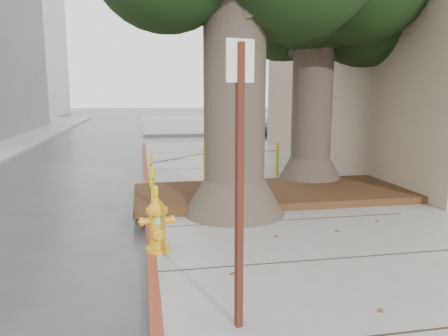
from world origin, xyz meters
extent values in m
plane|color=#28282B|center=(0.00, 0.00, 0.00)|extent=(140.00, 140.00, 0.00)
cube|color=slate|center=(6.00, 30.00, 0.07)|extent=(16.00, 20.00, 0.15)
cube|color=maroon|center=(-2.00, 2.50, 0.07)|extent=(0.14, 26.00, 0.16)
cube|color=black|center=(0.90, 3.90, 0.23)|extent=(6.40, 2.60, 0.16)
cube|color=silver|center=(16.00, 26.00, 4.50)|extent=(10.00, 10.00, 9.00)
cube|color=slate|center=(22.00, 32.00, 6.00)|extent=(12.00, 14.00, 12.00)
cone|color=#4C3F33|center=(-0.30, 2.70, 0.50)|extent=(2.04, 2.04, 0.70)
cylinder|color=#4C3F33|center=(-0.30, 2.70, 2.53)|extent=(1.20, 1.20, 4.22)
cone|color=#4C3F33|center=(2.30, 5.20, 0.50)|extent=(1.77, 1.77, 0.70)
cylinder|color=#4C3F33|center=(2.30, 5.20, 2.32)|extent=(1.04, 1.04, 3.84)
cylinder|color=#CEB80B|center=(-1.90, 1.20, 0.60)|extent=(0.08, 0.08, 0.90)
sphere|color=#CEB80B|center=(-1.90, 1.20, 1.05)|extent=(0.09, 0.09, 0.09)
cylinder|color=#CEB80B|center=(-1.90, 3.00, 0.60)|extent=(0.08, 0.08, 0.90)
sphere|color=#CEB80B|center=(-1.90, 3.00, 1.05)|extent=(0.09, 0.09, 0.09)
cylinder|color=#CEB80B|center=(-1.90, 4.80, 0.60)|extent=(0.08, 0.08, 0.90)
sphere|color=#CEB80B|center=(-1.90, 4.80, 1.05)|extent=(0.09, 0.09, 0.09)
cylinder|color=#CEB80B|center=(-0.40, 6.30, 0.60)|extent=(0.08, 0.08, 0.90)
sphere|color=#CEB80B|center=(-0.40, 6.30, 1.05)|extent=(0.09, 0.09, 0.09)
cylinder|color=#CEB80B|center=(1.80, 6.50, 0.60)|extent=(0.08, 0.08, 0.90)
sphere|color=#CEB80B|center=(1.80, 6.50, 1.05)|extent=(0.09, 0.09, 0.09)
cylinder|color=black|center=(-1.90, 2.10, 0.87)|extent=(0.02, 1.80, 0.02)
cylinder|color=black|center=(-1.90, 3.90, 0.87)|extent=(0.02, 1.80, 0.02)
cylinder|color=black|center=(-1.15, 5.55, 0.87)|extent=(1.51, 1.51, 0.02)
cylinder|color=black|center=(0.70, 6.40, 0.87)|extent=(2.20, 0.22, 0.02)
cylinder|color=orange|center=(-1.90, 0.80, 0.18)|extent=(0.38, 0.38, 0.07)
cylinder|color=orange|center=(-1.90, 0.80, 0.49)|extent=(0.26, 0.26, 0.57)
cylinder|color=orange|center=(-1.90, 0.80, 0.79)|extent=(0.35, 0.35, 0.08)
cone|color=orange|center=(-1.90, 0.80, 0.90)|extent=(0.32, 0.32, 0.16)
cylinder|color=orange|center=(-1.90, 0.80, 1.00)|extent=(0.07, 0.07, 0.06)
cylinder|color=orange|center=(-2.05, 0.79, 0.63)|extent=(0.17, 0.11, 0.10)
cylinder|color=orange|center=(-1.75, 0.81, 0.63)|extent=(0.17, 0.11, 0.10)
cylinder|color=orange|center=(-1.89, 0.66, 0.49)|extent=(0.16, 0.17, 0.15)
cube|color=#5999D8|center=(-1.89, 0.67, 0.65)|extent=(0.08, 0.01, 0.08)
cube|color=#471911|center=(-1.16, -1.56, 1.58)|extent=(0.08, 0.08, 2.86)
cube|color=silver|center=(-1.16, -1.56, 2.84)|extent=(0.28, 0.09, 0.40)
imported|color=#AEAEB3|center=(6.27, 19.70, 0.62)|extent=(3.71, 1.71, 1.23)
imported|color=maroon|center=(9.93, 18.13, 0.55)|extent=(3.42, 1.37, 1.11)
camera|label=1|loc=(-2.09, -5.65, 2.54)|focal=35.00mm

